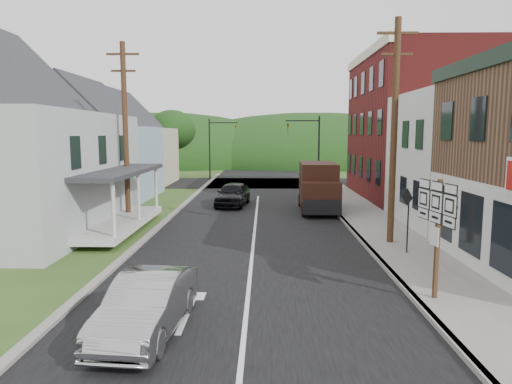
{
  "coord_description": "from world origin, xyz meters",
  "views": [
    {
      "loc": [
        0.45,
        -14.84,
        4.54
      ],
      "look_at": [
        0.12,
        3.38,
        2.2
      ],
      "focal_mm": 32.0,
      "sensor_mm": 36.0,
      "label": 1
    }
  ],
  "objects_px": {
    "delivery_van": "(318,187)",
    "silver_sedan": "(147,305)",
    "warning_sign": "(408,212)",
    "dark_sedan": "(233,194)",
    "route_sign_cluster": "(437,222)"
  },
  "relations": [
    {
      "from": "delivery_van",
      "to": "silver_sedan",
      "type": "bearing_deg",
      "value": -107.8
    },
    {
      "from": "warning_sign",
      "to": "delivery_van",
      "type": "bearing_deg",
      "value": 84.1
    },
    {
      "from": "silver_sedan",
      "to": "delivery_van",
      "type": "height_order",
      "value": "delivery_van"
    },
    {
      "from": "dark_sedan",
      "to": "delivery_van",
      "type": "relative_size",
      "value": 0.84
    },
    {
      "from": "silver_sedan",
      "to": "warning_sign",
      "type": "xyz_separation_m",
      "value": [
        7.93,
        6.7,
        1.03
      ]
    },
    {
      "from": "route_sign_cluster",
      "to": "silver_sedan",
      "type": "bearing_deg",
      "value": -173.55
    },
    {
      "from": "silver_sedan",
      "to": "route_sign_cluster",
      "type": "bearing_deg",
      "value": 19.98
    },
    {
      "from": "route_sign_cluster",
      "to": "delivery_van",
      "type": "bearing_deg",
      "value": 86.47
    },
    {
      "from": "dark_sedan",
      "to": "route_sign_cluster",
      "type": "bearing_deg",
      "value": -61.19
    },
    {
      "from": "route_sign_cluster",
      "to": "warning_sign",
      "type": "relative_size",
      "value": 1.33
    },
    {
      "from": "warning_sign",
      "to": "silver_sedan",
      "type": "bearing_deg",
      "value": -157.92
    },
    {
      "from": "silver_sedan",
      "to": "route_sign_cluster",
      "type": "height_order",
      "value": "route_sign_cluster"
    },
    {
      "from": "route_sign_cluster",
      "to": "warning_sign",
      "type": "xyz_separation_m",
      "value": [
        0.72,
        4.7,
        -0.53
      ]
    },
    {
      "from": "delivery_van",
      "to": "route_sign_cluster",
      "type": "distance_m",
      "value": 14.57
    },
    {
      "from": "dark_sedan",
      "to": "delivery_van",
      "type": "bearing_deg",
      "value": -14.37
    }
  ]
}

